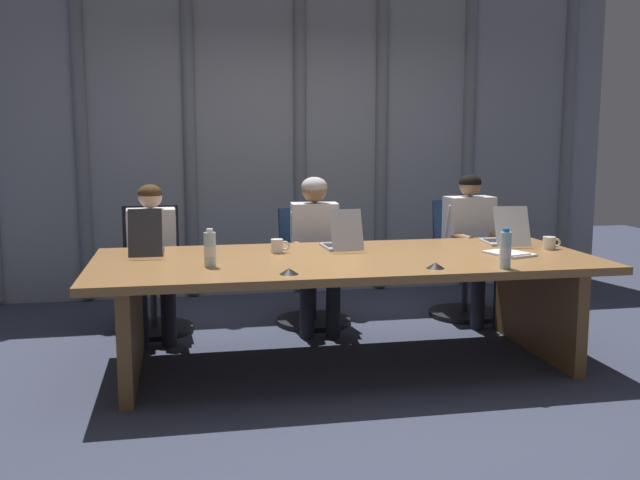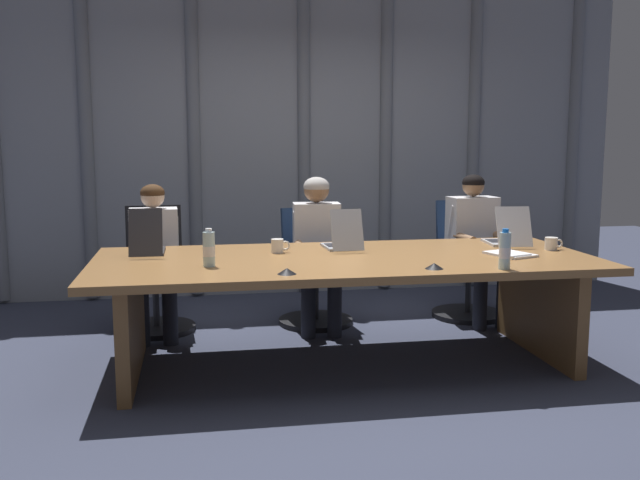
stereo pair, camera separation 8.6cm
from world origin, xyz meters
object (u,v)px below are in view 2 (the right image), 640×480
object	(u,v)px
conference_mic_left_side	(287,271)
conference_mic_middle	(434,266)
office_chair_left_end	(155,284)
office_chair_left_mid	(314,280)
water_bottle_primary	(505,251)
coffee_mug_near	(278,246)
laptop_left_mid	(342,241)
person_left_mid	(318,242)
coffee_mug_far	(552,244)
spiral_notepad	(510,254)
office_chair_center	(467,273)
person_left_end	(154,251)
laptop_center	(506,237)
person_center	(476,239)
water_bottle_secondary	(209,249)
laptop_left_end	(148,245)

from	to	relation	value
conference_mic_left_side	conference_mic_middle	world-z (taller)	same
office_chair_left_end	office_chair_left_mid	world-z (taller)	office_chair_left_end
water_bottle_primary	coffee_mug_near	size ratio (longest dim) A/B	1.87
laptop_left_mid	person_left_mid	bearing A→B (deg)	3.42
office_chair_left_mid	person_left_mid	bearing A→B (deg)	-6.30
coffee_mug_far	spiral_notepad	distance (m)	0.42
office_chair_center	spiral_notepad	bearing A→B (deg)	-6.75
person_left_end	office_chair_center	bearing A→B (deg)	91.08
office_chair_left_mid	person_left_mid	size ratio (longest dim) A/B	0.78
laptop_center	office_chair_center	world-z (taller)	laptop_center
laptop_left_mid	office_chair_left_end	size ratio (longest dim) A/B	0.44
conference_mic_left_side	person_center	bearing A→B (deg)	39.83
person_left_end	office_chair_left_end	bearing A→B (deg)	-179.22
office_chair_center	water_bottle_secondary	size ratio (longest dim) A/B	4.15
coffee_mug_near	conference_mic_middle	size ratio (longest dim) A/B	1.17
person_left_end	water_bottle_primary	size ratio (longest dim) A/B	4.75
laptop_center	spiral_notepad	xyz separation A→B (m)	(-0.17, -0.43, -0.05)
person_left_end	water_bottle_primary	world-z (taller)	person_left_end
laptop_left_mid	conference_mic_middle	world-z (taller)	laptop_left_mid
laptop_left_mid	person_left_end	bearing A→B (deg)	62.30
laptop_left_mid	water_bottle_secondary	world-z (taller)	laptop_left_mid
conference_mic_left_side	person_left_mid	bearing A→B (deg)	73.61
water_bottle_secondary	person_center	bearing A→B (deg)	27.51
coffee_mug_far	conference_mic_middle	xyz separation A→B (m)	(-1.04, -0.54, -0.03)
conference_mic_left_side	office_chair_center	bearing A→B (deg)	42.98
person_left_end	conference_mic_middle	size ratio (longest dim) A/B	10.42
laptop_center	conference_mic_middle	bearing A→B (deg)	139.99
laptop_left_end	laptop_left_mid	distance (m)	1.32
laptop_left_end	office_chair_left_end	distance (m)	0.88
person_left_mid	water_bottle_secondary	size ratio (longest dim) A/B	5.11
office_chair_left_mid	coffee_mug_near	distance (m)	1.02
office_chair_center	person_center	distance (m)	0.35
water_bottle_secondary	office_chair_left_mid	bearing A→B (deg)	56.41
water_bottle_primary	coffee_mug_far	distance (m)	0.89
person_left_end	conference_mic_middle	distance (m)	2.23
office_chair_left_mid	water_bottle_primary	xyz separation A→B (m)	(0.87, -1.68, 0.48)
office_chair_left_end	person_left_end	distance (m)	0.33
laptop_center	water_bottle_secondary	xyz separation A→B (m)	(-2.14, -0.49, 0.05)
office_chair_left_end	coffee_mug_far	size ratio (longest dim) A/B	7.35
person_left_mid	conference_mic_left_side	world-z (taller)	person_left_mid
laptop_center	office_chair_left_mid	world-z (taller)	laptop_center
water_bottle_secondary	office_chair_center	bearing A→B (deg)	30.84
laptop_center	spiral_notepad	world-z (taller)	laptop_center
laptop_left_end	person_left_end	bearing A→B (deg)	-0.43
office_chair_left_end	person_left_mid	distance (m)	1.31
laptop_left_mid	coffee_mug_near	world-z (taller)	laptop_left_mid
laptop_left_end	water_bottle_secondary	bearing A→B (deg)	-142.75
water_bottle_primary	coffee_mug_far	xyz separation A→B (m)	(0.63, 0.62, -0.07)
laptop_left_end	office_chair_center	world-z (taller)	laptop_left_end
conference_mic_left_side	conference_mic_middle	size ratio (longest dim) A/B	1.00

